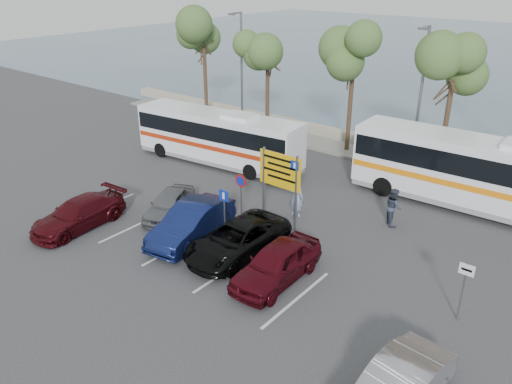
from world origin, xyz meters
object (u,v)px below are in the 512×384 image
Objects in this scene: street_lamp_left at (241,65)px; car_silver_a at (170,204)px; suv_black at (238,239)px; coach_bus_left at (218,139)px; coach_bus_right at (478,176)px; car_red at (277,263)px; car_maroon at (79,214)px; pedestrian_far at (393,207)px; car_blue at (192,222)px; direction_sign at (280,176)px; street_lamp_right at (420,92)px; pedestrian_near at (296,198)px.

car_silver_a is (6.40, -12.89, -3.97)m from street_lamp_left.
coach_bus_left is at bearing 138.30° from suv_black.
coach_bus_right is 11.71m from car_red.
car_maroon is 14.43m from pedestrian_far.
car_blue is 4.81m from car_red.
coach_bus_left is at bearing 151.71° from direction_sign.
car_silver_a is (-11.10, -9.87, -1.11)m from coach_bus_right.
street_lamp_right reaches higher than car_silver_a.
street_lamp_left reaches higher than coach_bus_left.
street_lamp_left reaches higher than car_blue.
street_lamp_left is at bearing 100.34° from car_maroon.
suv_black is 2.59× the size of pedestrian_near.
street_lamp_left is at bearing 136.83° from direction_sign.
street_lamp_right reaches higher than suv_black.
suv_black is at bearing 106.79° from pedestrian_far.
coach_bus_right is 3.27× the size of car_silver_a.
street_lamp_right is 2.16× the size of car_silver_a.
pedestrian_far is at bearing -73.44° from street_lamp_right.
car_maroon is at bearing -149.31° from car_silver_a.
car_silver_a is 6.05m from pedestrian_near.
coach_bus_right is 6.75× the size of pedestrian_far.
coach_bus_right is (14.00, 3.26, 0.20)m from coach_bus_left.
street_lamp_right is 0.74× the size of coach_bus_left.
direction_sign is at bearing -131.65° from coach_bus_right.
pedestrian_near is 4.49m from pedestrian_far.
coach_bus_right is (4.50, -3.02, -2.86)m from street_lamp_right.
street_lamp_left reaches higher than car_red.
street_lamp_right is at bearing 0.00° from street_lamp_left.
street_lamp_left is 17.96m from suv_black.
coach_bus_right reaches higher than direction_sign.
car_maroon is 7.71m from suv_black.
car_blue is (-8.70, -10.74, -0.95)m from coach_bus_right.
street_lamp_left is 2.16× the size of car_silver_a.
suv_black is (7.70, -7.20, -0.85)m from coach_bus_left.
car_red is 2.46m from suv_black.
street_lamp_left is 0.74× the size of coach_bus_left.
car_silver_a is 0.81× the size of car_maroon.
coach_bus_left is (3.50, -6.28, -3.06)m from street_lamp_left.
suv_black is (2.40, 0.27, -0.10)m from car_blue.
car_silver_a is at bearing 149.88° from car_blue.
pedestrian_near is (-0.09, 4.38, 0.27)m from suv_black.
coach_bus_right is 4.75m from pedestrian_far.
pedestrian_near is (2.31, 4.65, 0.17)m from car_blue.
street_lamp_left is 13.00m from street_lamp_right.
coach_bus_left is at bearing -166.88° from coach_bus_right.
street_lamp_right is 6.13m from coach_bus_right.
car_blue is at bearing -172.10° from suv_black.
car_red is at bearing 125.79° from pedestrian_far.
car_blue reaches higher than suv_black.
coach_bus_right is at bearing -9.79° from street_lamp_left.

